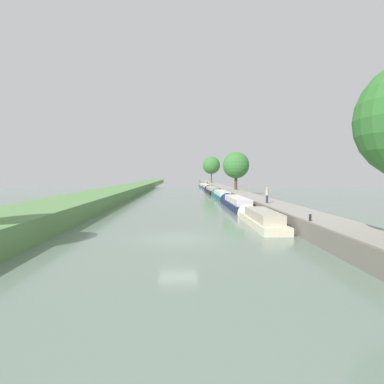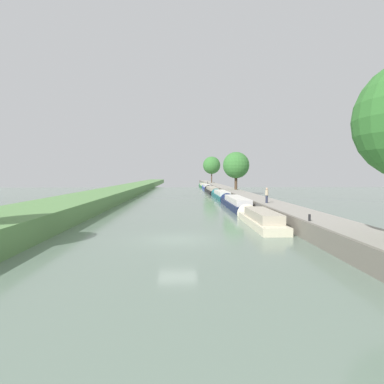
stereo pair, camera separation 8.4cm
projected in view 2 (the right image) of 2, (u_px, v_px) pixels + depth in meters
The scene contains 14 objects.
ground_plane at pixel (177, 240), 20.71m from camera, with size 160.00×160.00×0.00m, color slate.
right_towpath at pixel (331, 230), 20.98m from camera, with size 3.29×260.00×1.15m.
stone_quay at pixel (304, 230), 20.92m from camera, with size 0.25×260.00×1.20m.
narrowboat_cream at pixel (259, 218), 26.85m from camera, with size 2.05×10.54×2.01m.
narrowboat_navy at pixel (235, 203), 40.42m from camera, with size 2.14×15.08×2.08m.
narrowboat_teal at pixel (221, 195), 55.78m from camera, with size 2.09×14.82×2.01m.
narrowboat_black at pixel (211, 190), 72.18m from camera, with size 2.14×17.18×2.03m.
narrowboat_blue at pixel (206, 187), 87.64m from camera, with size 1.94×12.50×1.90m.
narrowboat_green at pixel (203, 185), 101.59m from camera, with size 2.20×13.91×2.09m.
tree_rightbank_midnear at pixel (236, 165), 62.51m from camera, with size 5.19×5.19×7.42m.
tree_rightbank_midfar at pixel (212, 165), 109.65m from camera, with size 6.01×6.01×9.07m.
person_walking at pixel (267, 195), 34.10m from camera, with size 0.34×0.34×1.66m.
mooring_bollard_near at pixel (309, 218), 21.13m from camera, with size 0.16×0.16×0.45m.
mooring_bollard_far at pixel (208, 182), 107.24m from camera, with size 0.16×0.16×0.45m.
Camera 2 is at (0.34, -20.52, 4.30)m, focal length 29.71 mm.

